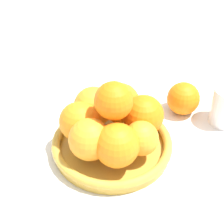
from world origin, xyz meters
name	(u,v)px	position (x,y,z in m)	size (l,w,h in m)	color
ground_plane	(112,150)	(0.00, 0.00, 0.00)	(4.00, 4.00, 0.00)	silver
fruit_bowl	(112,144)	(0.00, 0.00, 0.02)	(0.24, 0.24, 0.03)	gold
orange_pile	(111,120)	(0.00, 0.00, 0.08)	(0.20, 0.20, 0.14)	orange
stray_orange	(183,98)	(0.06, -0.19, 0.04)	(0.07, 0.07, 0.07)	orange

